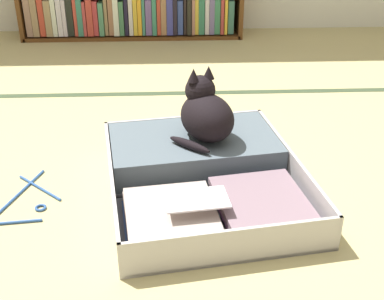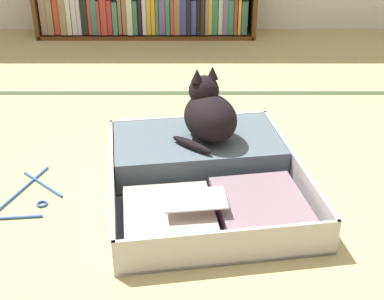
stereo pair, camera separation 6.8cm
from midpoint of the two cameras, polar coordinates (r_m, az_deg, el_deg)
The scene contains 5 objects.
ground_plane at distance 1.80m, azimuth -3.67°, elevation -6.71°, with size 10.00×10.00×0.00m, color tan.
tatami_border at distance 2.76m, azimuth -3.41°, elevation 6.38°, with size 4.80×0.05×0.00m.
open_suitcase at distance 1.91m, azimuth 0.00°, elevation -2.39°, with size 0.79×0.91×0.13m.
black_cat at distance 1.95m, azimuth 0.45°, elevation 4.09°, with size 0.29×0.31×0.28m.
clothes_hanger at distance 1.92m, azimuth -19.74°, elevation -5.75°, with size 0.29×0.44×0.01m.
Camera 1 is at (0.01, -1.47, 1.03)m, focal length 47.49 mm.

